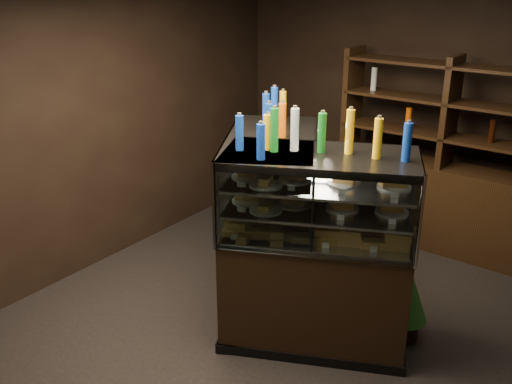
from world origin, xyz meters
TOP-DOWN VIEW (x-y plane):
  - ground at (0.00, 0.00)m, footprint 5.00×5.00m
  - room_shell at (0.00, 0.00)m, footprint 5.02×5.02m
  - display_case at (-0.35, -0.06)m, footprint 1.98×1.59m
  - food_display at (-0.35, -0.07)m, footprint 1.57×1.21m
  - bottles_top at (-0.35, -0.06)m, footprint 1.40×1.07m
  - potted_conifer at (0.50, 0.28)m, footprint 0.34×0.34m
  - back_shelving at (0.14, 2.05)m, footprint 2.23×0.50m

SIDE VIEW (x-z plane):
  - ground at x=0.00m, z-range 0.00..0.00m
  - potted_conifer at x=0.50m, z-range 0.05..0.77m
  - display_case at x=-0.35m, z-range -0.26..1.29m
  - back_shelving at x=0.14m, z-range -0.39..1.61m
  - food_display at x=-0.35m, z-range 0.91..1.38m
  - bottles_top at x=-0.35m, z-range 1.53..1.83m
  - room_shell at x=0.00m, z-range 0.44..3.45m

